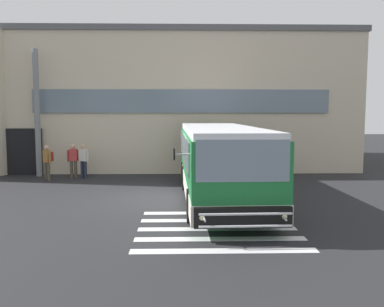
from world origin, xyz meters
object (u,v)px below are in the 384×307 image
object	(u,v)px
bus_main_foreground	(219,163)
passenger_at_curb_edge	(83,159)
entry_support_column	(37,113)
passenger_near_column	(48,160)
passenger_by_doorway	(73,159)

from	to	relation	value
bus_main_foreground	passenger_at_curb_edge	xyz separation A→B (m)	(-6.21, 4.91, -0.40)
passenger_at_curb_edge	entry_support_column	bearing A→B (deg)	163.67
entry_support_column	bus_main_foreground	xyz separation A→B (m)	(8.63, -5.62, -1.84)
entry_support_column	passenger_near_column	xyz separation A→B (m)	(0.82, -1.16, -2.21)
passenger_at_curb_edge	bus_main_foreground	bearing A→B (deg)	-38.33
entry_support_column	bus_main_foreground	distance (m)	10.46
passenger_at_curb_edge	passenger_by_doorway	bearing A→B (deg)	163.12
bus_main_foreground	passenger_by_doorway	size ratio (longest dim) A/B	6.39
bus_main_foreground	passenger_at_curb_edge	bearing A→B (deg)	141.67
entry_support_column	passenger_by_doorway	size ratio (longest dim) A/B	3.79
passenger_near_column	passenger_by_doorway	world-z (taller)	same
entry_support_column	passenger_near_column	world-z (taller)	entry_support_column
bus_main_foreground	passenger_near_column	world-z (taller)	bus_main_foreground
bus_main_foreground	passenger_near_column	xyz separation A→B (m)	(-7.81, 4.46, -0.37)
entry_support_column	passenger_by_doorway	xyz separation A→B (m)	(1.88, -0.55, -2.24)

